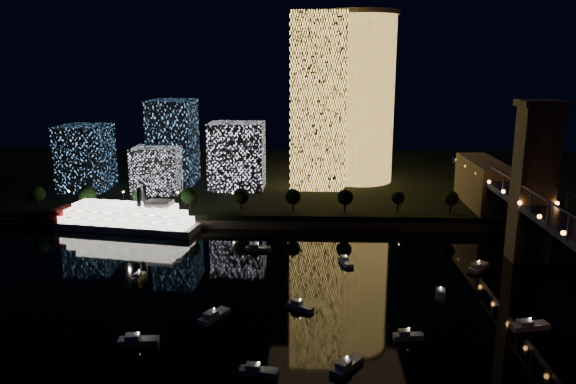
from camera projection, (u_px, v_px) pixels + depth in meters
The scene contains 10 objects.
ground at pixel (323, 330), 131.17m from camera, with size 520.00×520.00×0.00m, color black.
far_bank at pixel (317, 179), 286.19m from camera, with size 420.00×160.00×5.00m, color black.
seawall at pixel (319, 224), 210.57m from camera, with size 420.00×6.00×3.00m, color #6B5E4C.
tower_cylindrical at pixel (360, 98), 262.02m from camera, with size 34.00×34.00×78.29m.
tower_rectangular at pixel (318, 102), 250.30m from camera, with size 24.15×24.15×76.83m, color #FFC151.
midrise_blocks at pixel (167, 153), 253.03m from camera, with size 89.55×39.21×38.85m.
riverboat at pixel (120, 218), 207.67m from camera, with size 58.85×21.31×17.39m.
motorboats at pixel (331, 304), 143.27m from camera, with size 107.10×78.22×2.78m.
esplanade_trees at pixel (223, 196), 215.88m from camera, with size 165.96×6.85×8.93m.
street_lamps at pixel (233, 196), 221.92m from camera, with size 132.70×0.70×5.65m.
Camera 1 is at (-3.03, -120.51, 61.49)m, focal length 35.00 mm.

